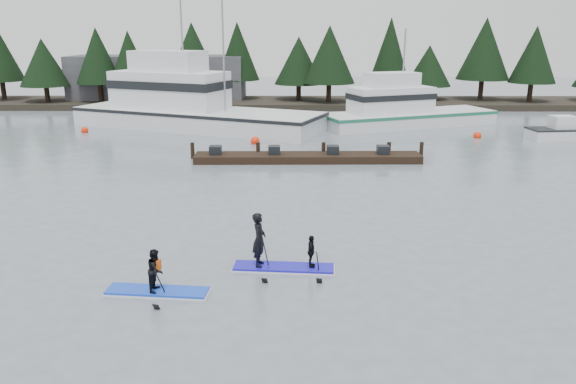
{
  "coord_description": "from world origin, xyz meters",
  "views": [
    {
      "loc": [
        0.17,
        -16.37,
        7.57
      ],
      "look_at": [
        0.0,
        6.0,
        1.1
      ],
      "focal_mm": 35.0,
      "sensor_mm": 36.0,
      "label": 1
    }
  ],
  "objects_px": {
    "fishing_boat_large": "(190,117)",
    "paddleboard_duo": "(276,250)",
    "fishing_boat_medium": "(404,118)",
    "floating_dock": "(308,158)",
    "paddleboard_solo": "(156,278)"
  },
  "relations": [
    {
      "from": "floating_dock",
      "to": "paddleboard_duo",
      "type": "xyz_separation_m",
      "value": [
        -1.45,
        -15.77,
        0.44
      ]
    },
    {
      "from": "fishing_boat_large",
      "to": "paddleboard_duo",
      "type": "bearing_deg",
      "value": -51.88
    },
    {
      "from": "paddleboard_solo",
      "to": "paddleboard_duo",
      "type": "xyz_separation_m",
      "value": [
        3.51,
        1.79,
        0.17
      ]
    },
    {
      "from": "floating_dock",
      "to": "fishing_boat_medium",
      "type": "bearing_deg",
      "value": 56.78
    },
    {
      "from": "fishing_boat_large",
      "to": "paddleboard_solo",
      "type": "bearing_deg",
      "value": -59.26
    },
    {
      "from": "paddleboard_solo",
      "to": "fishing_boat_large",
      "type": "bearing_deg",
      "value": 103.39
    },
    {
      "from": "fishing_boat_medium",
      "to": "floating_dock",
      "type": "height_order",
      "value": "fishing_boat_medium"
    },
    {
      "from": "fishing_boat_medium",
      "to": "floating_dock",
      "type": "relative_size",
      "value": 1.11
    },
    {
      "from": "fishing_boat_large",
      "to": "paddleboard_solo",
      "type": "relative_size",
      "value": 6.73
    },
    {
      "from": "floating_dock",
      "to": "paddleboard_solo",
      "type": "distance_m",
      "value": 18.26
    },
    {
      "from": "fishing_boat_medium",
      "to": "paddleboard_duo",
      "type": "bearing_deg",
      "value": -129.69
    },
    {
      "from": "fishing_boat_medium",
      "to": "paddleboard_duo",
      "type": "relative_size",
      "value": 4.49
    },
    {
      "from": "fishing_boat_large",
      "to": "fishing_boat_medium",
      "type": "distance_m",
      "value": 17.41
    },
    {
      "from": "fishing_boat_large",
      "to": "fishing_boat_medium",
      "type": "height_order",
      "value": "fishing_boat_large"
    },
    {
      "from": "fishing_boat_large",
      "to": "floating_dock",
      "type": "bearing_deg",
      "value": -30.31
    }
  ]
}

